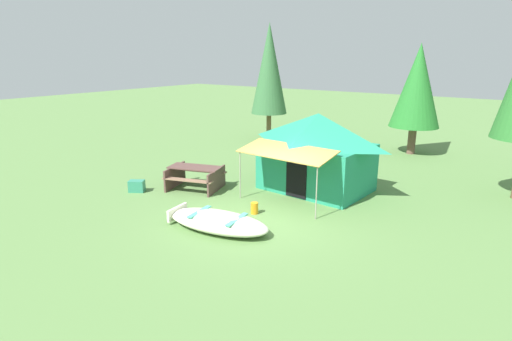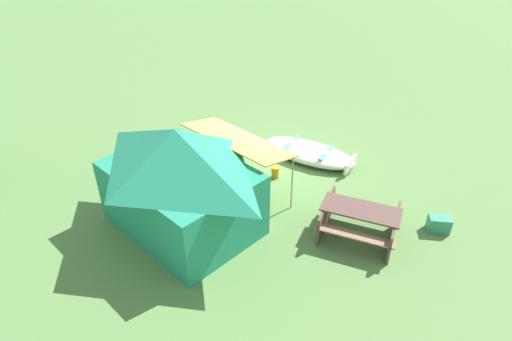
{
  "view_description": "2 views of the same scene",
  "coord_description": "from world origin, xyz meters",
  "px_view_note": "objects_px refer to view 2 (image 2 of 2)",
  "views": [
    {
      "loc": [
        6.12,
        -9.06,
        4.48
      ],
      "look_at": [
        -0.65,
        0.49,
        1.19
      ],
      "focal_mm": 29.05,
      "sensor_mm": 36.0,
      "label": 1
    },
    {
      "loc": [
        -6.63,
        8.35,
        6.8
      ],
      "look_at": [
        -0.88,
        1.49,
        1.08
      ],
      "focal_mm": 30.36,
      "sensor_mm": 36.0,
      "label": 2
    }
  ],
  "objects_px": {
    "beached_rowboat": "(309,152)",
    "canvas_cabin_tent": "(180,178)",
    "cooler_box": "(439,224)",
    "fuel_can": "(275,172)",
    "picnic_table": "(360,219)"
  },
  "relations": [
    {
      "from": "beached_rowboat",
      "to": "cooler_box",
      "type": "height_order",
      "value": "beached_rowboat"
    },
    {
      "from": "beached_rowboat",
      "to": "picnic_table",
      "type": "distance_m",
      "value": 3.62
    },
    {
      "from": "canvas_cabin_tent",
      "to": "cooler_box",
      "type": "xyz_separation_m",
      "value": [
        -4.8,
        -3.74,
        -1.16
      ]
    },
    {
      "from": "beached_rowboat",
      "to": "canvas_cabin_tent",
      "type": "bearing_deg",
      "value": 83.21
    },
    {
      "from": "picnic_table",
      "to": "canvas_cabin_tent",
      "type": "bearing_deg",
      "value": 34.51
    },
    {
      "from": "beached_rowboat",
      "to": "canvas_cabin_tent",
      "type": "xyz_separation_m",
      "value": [
        0.54,
        4.54,
        1.13
      ]
    },
    {
      "from": "cooler_box",
      "to": "beached_rowboat",
      "type": "bearing_deg",
      "value": -10.69
    },
    {
      "from": "beached_rowboat",
      "to": "fuel_can",
      "type": "bearing_deg",
      "value": 84.23
    },
    {
      "from": "fuel_can",
      "to": "picnic_table",
      "type": "bearing_deg",
      "value": 166.5
    },
    {
      "from": "beached_rowboat",
      "to": "cooler_box",
      "type": "bearing_deg",
      "value": 169.31
    },
    {
      "from": "beached_rowboat",
      "to": "fuel_can",
      "type": "relative_size",
      "value": 9.08
    },
    {
      "from": "canvas_cabin_tent",
      "to": "cooler_box",
      "type": "height_order",
      "value": "canvas_cabin_tent"
    },
    {
      "from": "beached_rowboat",
      "to": "picnic_table",
      "type": "xyz_separation_m",
      "value": [
        -2.87,
        2.2,
        0.27
      ]
    },
    {
      "from": "canvas_cabin_tent",
      "to": "fuel_can",
      "type": "distance_m",
      "value": 3.31
    },
    {
      "from": "picnic_table",
      "to": "beached_rowboat",
      "type": "bearing_deg",
      "value": -37.48
    }
  ]
}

